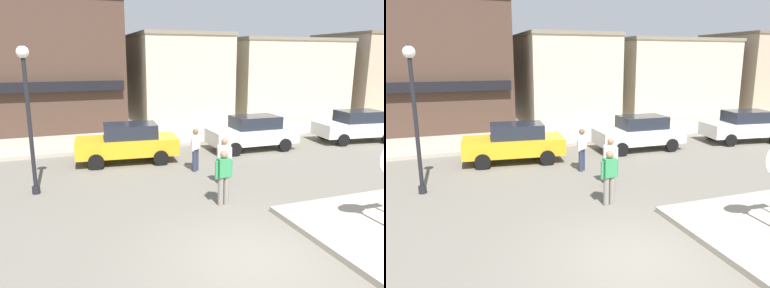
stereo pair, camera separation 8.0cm
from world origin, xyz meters
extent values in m
plane|color=#6B665B|center=(0.00, 0.00, 0.00)|extent=(160.00, 160.00, 0.00)
cube|color=#A89E8C|center=(0.00, 12.23, 0.07)|extent=(80.00, 4.00, 0.15)
cylinder|color=black|center=(-4.42, 5.79, 2.10)|extent=(0.12, 0.12, 4.20)
cylinder|color=black|center=(-4.42, 5.79, 0.12)|extent=(0.24, 0.24, 0.24)
sphere|color=white|center=(-4.42, 5.79, 4.31)|extent=(0.36, 0.36, 0.36)
cone|color=black|center=(-4.42, 5.79, 4.45)|extent=(0.32, 0.32, 0.18)
cube|color=gold|center=(-1.06, 8.48, 0.67)|extent=(4.15, 2.10, 0.66)
cube|color=#1E232D|center=(-0.91, 8.47, 1.28)|extent=(2.21, 1.60, 0.56)
cylinder|color=black|center=(-2.38, 7.76, 0.30)|extent=(0.62, 0.24, 0.60)
cylinder|color=black|center=(-2.21, 9.45, 0.30)|extent=(0.62, 0.24, 0.60)
cylinder|color=black|center=(0.09, 7.51, 0.30)|extent=(0.62, 0.24, 0.60)
cylinder|color=black|center=(0.26, 9.20, 0.30)|extent=(0.62, 0.24, 0.60)
cube|color=white|center=(4.70, 8.59, 0.67)|extent=(4.03, 1.77, 0.66)
cube|color=#1E232D|center=(4.85, 8.58, 1.28)|extent=(2.10, 1.43, 0.56)
cylinder|color=black|center=(3.44, 7.76, 0.30)|extent=(0.60, 0.19, 0.60)
cylinder|color=black|center=(3.47, 9.46, 0.30)|extent=(0.60, 0.19, 0.60)
cylinder|color=black|center=(5.92, 7.72, 0.30)|extent=(0.60, 0.19, 0.60)
cylinder|color=black|center=(5.95, 9.41, 0.30)|extent=(0.60, 0.19, 0.60)
cube|color=white|center=(10.47, 8.34, 0.67)|extent=(4.17, 2.16, 0.66)
cube|color=#1E232D|center=(10.62, 8.32, 1.28)|extent=(2.23, 1.63, 0.56)
cylinder|color=black|center=(9.14, 7.64, 0.30)|extent=(0.62, 0.25, 0.60)
cylinder|color=black|center=(9.34, 9.33, 0.30)|extent=(0.62, 0.25, 0.60)
cylinder|color=black|center=(11.80, 9.04, 0.30)|extent=(0.62, 0.25, 0.60)
cylinder|color=#2D334C|center=(1.17, 6.42, 0.42)|extent=(0.16, 0.16, 0.85)
cylinder|color=#2D334C|center=(1.04, 6.30, 0.42)|extent=(0.16, 0.16, 0.85)
cube|color=white|center=(1.10, 6.36, 1.12)|extent=(0.41, 0.41, 0.54)
sphere|color=brown|center=(1.10, 6.36, 1.50)|extent=(0.22, 0.22, 0.22)
cylinder|color=white|center=(1.27, 6.52, 1.07)|extent=(0.13, 0.13, 0.52)
cylinder|color=white|center=(0.94, 6.20, 1.07)|extent=(0.13, 0.13, 0.52)
cylinder|color=#2D334C|center=(1.46, 4.42, 0.42)|extent=(0.16, 0.16, 0.85)
cylinder|color=#2D334C|center=(1.36, 4.56, 0.42)|extent=(0.16, 0.16, 0.85)
cube|color=white|center=(1.41, 4.49, 1.12)|extent=(0.39, 0.42, 0.54)
sphere|color=#9E7051|center=(1.41, 4.49, 1.50)|extent=(0.22, 0.22, 0.22)
cylinder|color=white|center=(1.54, 4.30, 1.07)|extent=(0.13, 0.13, 0.52)
cylinder|color=white|center=(1.27, 4.67, 1.07)|extent=(0.13, 0.13, 0.52)
cylinder|color=gray|center=(0.60, 2.97, 0.42)|extent=(0.16, 0.16, 0.85)
cylinder|color=gray|center=(0.78, 2.98, 0.42)|extent=(0.16, 0.16, 0.85)
cube|color=#338C51|center=(0.69, 2.97, 1.12)|extent=(0.37, 0.24, 0.54)
sphere|color=#9E7051|center=(0.69, 2.97, 1.50)|extent=(0.22, 0.22, 0.22)
cylinder|color=#338C51|center=(0.46, 2.96, 1.07)|extent=(0.10, 0.10, 0.52)
cylinder|color=#338C51|center=(0.92, 2.99, 1.07)|extent=(0.10, 0.10, 0.52)
cube|color=#473328|center=(-4.55, 18.75, 3.59)|extent=(9.27, 9.04, 7.17)
cube|color=black|center=(-4.55, 14.08, 2.70)|extent=(8.81, 0.40, 0.50)
cube|color=#2E211A|center=(-4.55, 18.75, 7.29)|extent=(9.55, 9.31, 0.24)
cube|color=beige|center=(3.77, 17.27, 2.69)|extent=(5.39, 6.85, 5.38)
cube|color=gray|center=(3.77, 17.27, 5.48)|extent=(5.50, 6.99, 0.20)
cube|color=beige|center=(11.61, 17.61, 2.60)|extent=(8.10, 6.53, 5.20)
cube|color=gray|center=(11.61, 17.61, 5.30)|extent=(8.26, 6.66, 0.20)
cube|color=tan|center=(20.35, 17.40, 2.86)|extent=(7.26, 6.45, 5.73)
cube|color=#685B4C|center=(20.35, 17.40, 5.83)|extent=(7.41, 6.58, 0.20)
camera|label=1|loc=(-3.64, -6.25, 4.16)|focal=35.00mm
camera|label=2|loc=(-3.56, -6.27, 4.16)|focal=35.00mm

